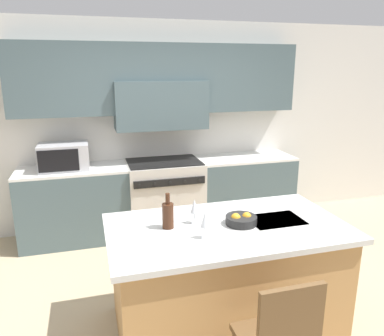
% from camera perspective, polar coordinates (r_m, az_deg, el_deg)
% --- Properties ---
extents(ground_plane, '(10.00, 10.00, 0.00)m').
position_cam_1_polar(ground_plane, '(3.55, 2.61, -21.45)').
color(ground_plane, tan).
extents(back_cabinetry, '(10.00, 0.46, 2.70)m').
position_cam_1_polar(back_cabinetry, '(4.95, -5.07, 9.09)').
color(back_cabinetry, silver).
rests_on(back_cabinetry, ground_plane).
extents(back_counter, '(3.57, 0.62, 0.93)m').
position_cam_1_polar(back_counter, '(4.96, -4.23, -4.33)').
color(back_counter, '#4C6066').
rests_on(back_counter, ground_plane).
extents(range_stove, '(0.96, 0.70, 0.95)m').
position_cam_1_polar(range_stove, '(4.94, -4.18, -4.31)').
color(range_stove, beige).
rests_on(range_stove, ground_plane).
extents(microwave, '(0.57, 0.41, 0.31)m').
position_cam_1_polar(microwave, '(4.71, -18.93, 1.67)').
color(microwave, '#B7B7BC').
rests_on(microwave, back_counter).
extents(kitchen_island, '(1.89, 1.04, 0.91)m').
position_cam_1_polar(kitchen_island, '(3.21, 5.21, -16.06)').
color(kitchen_island, '#B7844C').
rests_on(kitchen_island, ground_plane).
extents(wine_bottle, '(0.09, 0.09, 0.28)m').
position_cam_1_polar(wine_bottle, '(2.92, -3.69, -7.14)').
color(wine_bottle, '#422314').
rests_on(wine_bottle, kitchen_island).
extents(wine_glass_near, '(0.07, 0.07, 0.20)m').
position_cam_1_polar(wine_glass_near, '(2.73, 1.99, -7.99)').
color(wine_glass_near, white).
rests_on(wine_glass_near, kitchen_island).
extents(wine_glass_far, '(0.07, 0.07, 0.20)m').
position_cam_1_polar(wine_glass_far, '(2.98, 0.37, -5.97)').
color(wine_glass_far, white).
rests_on(wine_glass_far, kitchen_island).
extents(fruit_bowl, '(0.25, 0.25, 0.10)m').
position_cam_1_polar(fruit_bowl, '(3.03, 7.49, -7.81)').
color(fruit_bowl, black).
rests_on(fruit_bowl, kitchen_island).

